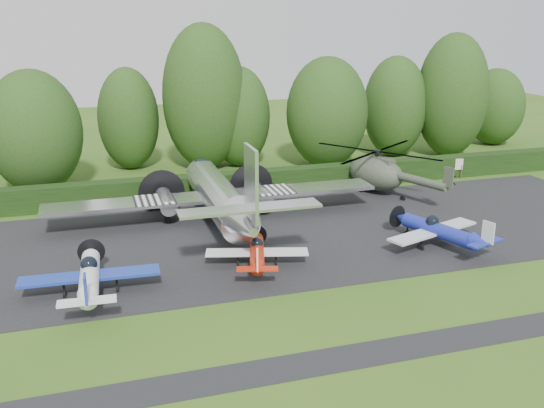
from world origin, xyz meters
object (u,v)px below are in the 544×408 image
object	(u,v)px
light_plane_blue	(439,230)
helicopter	(376,170)
transport_plane	(220,197)
sign_board	(445,165)
light_plane_orange	(257,252)
light_plane_white	(89,277)

from	to	relation	value
light_plane_blue	helicopter	xyz separation A→B (m)	(1.91, 13.10, 0.85)
transport_plane	sign_board	bearing A→B (deg)	16.39
light_plane_blue	sign_board	bearing A→B (deg)	75.02
light_plane_orange	sign_board	world-z (taller)	light_plane_orange
light_plane_orange	helicopter	world-z (taller)	helicopter
light_plane_orange	helicopter	size ratio (longest dim) A/B	0.48
transport_plane	light_plane_orange	world-z (taller)	transport_plane
light_plane_white	sign_board	world-z (taller)	light_plane_white
transport_plane	light_plane_blue	world-z (taller)	transport_plane
light_plane_white	light_plane_orange	size ratio (longest dim) A/B	1.21
light_plane_white	light_plane_blue	bearing A→B (deg)	-0.33
helicopter	transport_plane	bearing A→B (deg)	-142.68
light_plane_orange	light_plane_white	bearing A→B (deg)	171.49
transport_plane	light_plane_blue	bearing A→B (deg)	-34.07
light_plane_orange	helicopter	xyz separation A→B (m)	(14.41, 12.84, 1.03)
light_plane_orange	light_plane_blue	world-z (taller)	light_plane_blue
light_plane_blue	sign_board	size ratio (longest dim) A/B	2.31
transport_plane	light_plane_blue	distance (m)	15.58
light_plane_white	light_plane_orange	distance (m)	9.88
transport_plane	light_plane_blue	size ratio (longest dim) A/B	3.20
transport_plane	light_plane_blue	xyz separation A→B (m)	(12.94, -8.61, -1.04)
transport_plane	light_plane_orange	bearing A→B (deg)	-87.44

